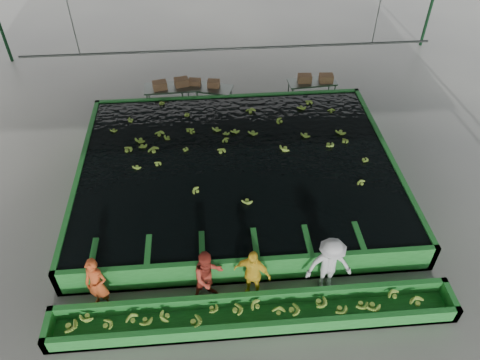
{
  "coord_description": "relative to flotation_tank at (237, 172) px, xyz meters",
  "views": [
    {
      "loc": [
        -0.88,
        -9.84,
        10.34
      ],
      "look_at": [
        0.0,
        0.5,
        1.0
      ],
      "focal_mm": 35.0,
      "sensor_mm": 36.0,
      "label": 1
    }
  ],
  "objects": [
    {
      "name": "ground",
      "position": [
        0.0,
        -1.5,
        -0.45
      ],
      "size": [
        80.0,
        80.0,
        0.0
      ],
      "primitive_type": "plane",
      "color": "slate",
      "rests_on": "ground"
    },
    {
      "name": "shed_roof",
      "position": [
        0.0,
        -1.5,
        4.55
      ],
      "size": [
        20.0,
        22.0,
        0.04
      ],
      "primitive_type": "cube",
      "color": "gray",
      "rests_on": "shed_posts"
    },
    {
      "name": "shed_posts",
      "position": [
        0.0,
        -1.5,
        2.05
      ],
      "size": [
        20.0,
        22.0,
        5.0
      ],
      "primitive_type": null,
      "color": "black",
      "rests_on": "ground"
    },
    {
      "name": "flotation_tank",
      "position": [
        0.0,
        0.0,
        0.0
      ],
      "size": [
        10.0,
        8.0,
        0.9
      ],
      "primitive_type": null,
      "color": "#237C2C",
      "rests_on": "ground"
    },
    {
      "name": "tank_water",
      "position": [
        0.0,
        -0.0,
        0.4
      ],
      "size": [
        9.7,
        7.7,
        0.0
      ],
      "primitive_type": "cube",
      "color": "black",
      "rests_on": "flotation_tank"
    },
    {
      "name": "sorting_trough",
      "position": [
        0.0,
        -5.1,
        -0.2
      ],
      "size": [
        10.0,
        1.0,
        0.5
      ],
      "primitive_type": null,
      "color": "#237C2C",
      "rests_on": "ground"
    },
    {
      "name": "cableway_rail",
      "position": [
        0.0,
        3.5,
        2.55
      ],
      "size": [
        0.08,
        0.08,
        14.0
      ],
      "primitive_type": "cylinder",
      "color": "#59605B",
      "rests_on": "shed_roof"
    },
    {
      "name": "rail_hanger_left",
      "position": [
        -5.0,
        3.5,
        3.55
      ],
      "size": [
        0.04,
        0.04,
        2.0
      ],
      "primitive_type": "cylinder",
      "color": "#59605B",
      "rests_on": "shed_roof"
    },
    {
      "name": "rail_hanger_right",
      "position": [
        5.0,
        3.5,
        3.55
      ],
      "size": [
        0.04,
        0.04,
        2.0
      ],
      "primitive_type": "cylinder",
      "color": "#59605B",
      "rests_on": "shed_roof"
    },
    {
      "name": "worker_a",
      "position": [
        -3.79,
        -4.3,
        0.38
      ],
      "size": [
        0.71,
        0.58,
        1.66
      ],
      "primitive_type": "imported",
      "rotation": [
        0.0,
        0.0,
        -0.35
      ],
      "color": "#D04E20",
      "rests_on": "ground"
    },
    {
      "name": "worker_b",
      "position": [
        -1.08,
        -4.3,
        0.39
      ],
      "size": [
        1.0,
        0.9,
        1.67
      ],
      "primitive_type": "imported",
      "rotation": [
        0.0,
        0.0,
        0.41
      ],
      "color": "#A43224",
      "rests_on": "ground"
    },
    {
      "name": "worker_c",
      "position": [
        0.02,
        -4.3,
        0.37
      ],
      "size": [
        1.04,
        0.75,
        1.63
      ],
      "primitive_type": "imported",
      "rotation": [
        0.0,
        0.0,
        -0.41
      ],
      "color": "yellow",
      "rests_on": "ground"
    },
    {
      "name": "worker_d",
      "position": [
        1.97,
        -4.3,
        0.46
      ],
      "size": [
        1.19,
        0.69,
        1.82
      ],
      "primitive_type": "imported",
      "rotation": [
        0.0,
        0.0,
        0.01
      ],
      "color": "silver",
      "rests_on": "ground"
    },
    {
      "name": "packing_table_left",
      "position": [
        -2.17,
        4.63,
        0.03
      ],
      "size": [
        2.14,
        0.92,
        0.96
      ],
      "primitive_type": null,
      "rotation": [
        0.0,
        0.0,
        0.03
      ],
      "color": "#59605B",
      "rests_on": "ground"
    },
    {
      "name": "packing_table_mid",
      "position": [
        -0.83,
        4.6,
        0.0
      ],
      "size": [
        2.13,
        1.34,
        0.9
      ],
      "primitive_type": null,
      "rotation": [
        0.0,
        0.0,
        -0.3
      ],
      "color": "#59605B",
      "rests_on": "ground"
    },
    {
      "name": "packing_table_right",
      "position": [
        3.36,
        4.73,
        -0.02
      ],
      "size": [
        1.95,
        0.89,
        0.86
      ],
      "primitive_type": null,
      "rotation": [
        0.0,
        0.0,
        0.07
      ],
      "color": "#59605B",
      "rests_on": "ground"
    },
    {
      "name": "box_stack_left",
      "position": [
        -2.19,
        4.61,
        0.51
      ],
      "size": [
        1.42,
        0.65,
        0.29
      ],
      "primitive_type": null,
      "rotation": [
        0.0,
        0.0,
        0.21
      ],
      "color": "brown",
      "rests_on": "packing_table_left"
    },
    {
      "name": "box_stack_mid",
      "position": [
        -0.92,
        4.68,
        0.45
      ],
      "size": [
        1.25,
        0.54,
        0.26
      ],
      "primitive_type": null,
      "rotation": [
        0.0,
        0.0,
        -0.17
      ],
      "color": "brown",
      "rests_on": "packing_table_mid"
    },
    {
      "name": "box_stack_right",
      "position": [
        3.47,
        4.71,
        0.41
      ],
      "size": [
        1.4,
        0.46,
        0.3
      ],
      "primitive_type": null,
      "rotation": [
        0.0,
        0.0,
        -0.06
      ],
      "color": "brown",
      "rests_on": "packing_table_right"
    },
    {
      "name": "floating_bananas",
      "position": [
        0.0,
        0.8,
        0.4
      ],
      "size": [
        8.21,
        5.59,
        0.11
      ],
      "primitive_type": null,
      "color": "#88B437",
      "rests_on": "tank_water"
    },
    {
      "name": "trough_bananas",
      "position": [
        0.0,
        -5.1,
        -0.05
      ],
      "size": [
        9.56,
        0.64,
        0.13
      ],
      "primitive_type": null,
      "color": "#88B437",
      "rests_on": "sorting_trough"
    }
  ]
}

